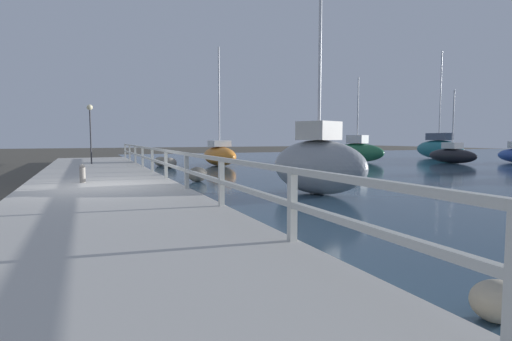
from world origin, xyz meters
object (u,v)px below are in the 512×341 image
object	(u,v)px
sailboat_orange	(219,155)
sailboat_green	(357,151)
sailboat_teal	(439,148)
dock_lamp	(90,117)
mooring_bollard	(82,173)
sailboat_gray	(319,164)
sailboat_black	(452,155)

from	to	relation	value
sailboat_orange	sailboat_green	xyz separation A→B (m)	(9.90, -0.05, 0.09)
sailboat_teal	dock_lamp	bearing A→B (deg)	-165.37
mooring_bollard	sailboat_gray	world-z (taller)	sailboat_gray
dock_lamp	sailboat_orange	xyz separation A→B (m)	(7.02, 0.04, -2.06)
sailboat_gray	sailboat_orange	xyz separation A→B (m)	(1.07, 12.62, -0.24)
mooring_bollard	sailboat_black	size ratio (longest dim) A/B	0.12
sailboat_teal	sailboat_gray	size ratio (longest dim) A/B	1.25
dock_lamp	sailboat_black	xyz separation A→B (m)	(21.68, -3.66, -2.15)
mooring_bollard	sailboat_green	distance (m)	19.66
sailboat_teal	sailboat_green	distance (m)	8.51
dock_lamp	sailboat_gray	size ratio (longest dim) A/B	0.46
sailboat_gray	sailboat_green	world-z (taller)	sailboat_gray
mooring_bollard	sailboat_gray	xyz separation A→B (m)	(6.33, -3.21, 0.31)
sailboat_teal	sailboat_orange	bearing A→B (deg)	-164.81
dock_lamp	sailboat_teal	bearing A→B (deg)	1.77
mooring_bollard	sailboat_teal	xyz separation A→B (m)	(25.76, 10.15, 0.30)
mooring_bollard	dock_lamp	xyz separation A→B (m)	(0.38, 9.37, 2.13)
mooring_bollard	sailboat_teal	world-z (taller)	sailboat_teal
sailboat_black	sailboat_orange	bearing A→B (deg)	169.26
sailboat_green	sailboat_black	bearing A→B (deg)	-57.94
sailboat_green	sailboat_black	size ratio (longest dim) A/B	1.22
mooring_bollard	sailboat_orange	distance (m)	11.97
dock_lamp	sailboat_green	xyz separation A→B (m)	(16.91, -0.01, -1.97)
dock_lamp	sailboat_teal	distance (m)	25.46
sailboat_orange	sailboat_green	distance (m)	9.90
dock_lamp	mooring_bollard	bearing A→B (deg)	-92.33
sailboat_teal	sailboat_gray	world-z (taller)	sailboat_teal
sailboat_teal	sailboat_black	world-z (taller)	sailboat_teal
sailboat_gray	sailboat_black	bearing A→B (deg)	5.84
sailboat_gray	sailboat_green	bearing A→B (deg)	25.19
sailboat_teal	sailboat_orange	distance (m)	18.38
mooring_bollard	sailboat_teal	size ratio (longest dim) A/B	0.07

